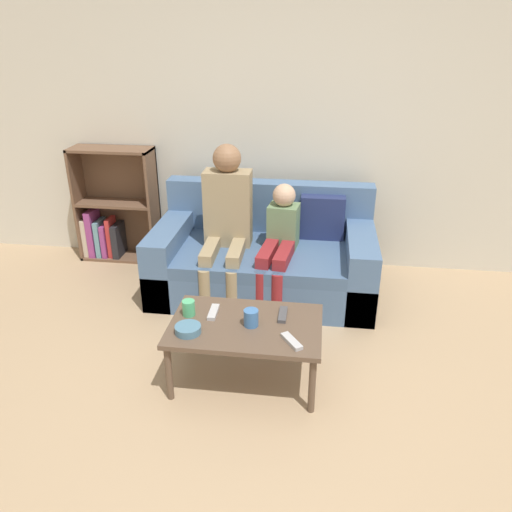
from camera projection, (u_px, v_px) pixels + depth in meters
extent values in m
plane|color=tan|center=(246.00, 446.00, 2.61)|extent=(22.00, 22.00, 0.00)
cube|color=beige|center=(287.00, 118.00, 4.20)|extent=(12.00, 0.06, 2.60)
cube|color=#4C6B93|center=(263.00, 274.00, 4.10)|extent=(1.75, 0.98, 0.29)
cube|color=#466288|center=(262.00, 257.00, 3.94)|extent=(1.31, 0.80, 0.10)
cube|color=#4C6B93|center=(269.00, 206.00, 4.27)|extent=(1.75, 0.18, 0.42)
cube|color=#4C6B93|center=(172.00, 255.00, 4.14)|extent=(0.22, 0.98, 0.55)
cube|color=#4C6B93|center=(359.00, 265.00, 3.96)|extent=(0.22, 0.98, 0.55)
cube|color=navy|center=(322.00, 218.00, 4.09)|extent=(0.36, 0.12, 0.36)
cube|color=brown|center=(81.00, 203.00, 4.59)|extent=(0.02, 0.28, 1.04)
cube|color=brown|center=(154.00, 207.00, 4.51)|extent=(0.02, 0.28, 1.04)
cube|color=brown|center=(122.00, 201.00, 4.66)|extent=(0.72, 0.02, 1.04)
cube|color=brown|center=(123.00, 256.00, 4.76)|extent=(0.72, 0.28, 0.02)
cube|color=brown|center=(117.00, 203.00, 4.54)|extent=(0.68, 0.28, 0.02)
cube|color=brown|center=(110.00, 149.00, 4.34)|extent=(0.72, 0.28, 0.02)
cube|color=beige|center=(88.00, 236.00, 4.71)|extent=(0.05, 0.19, 0.36)
cube|color=#993D84|center=(94.00, 232.00, 4.69)|extent=(0.06, 0.23, 0.44)
cube|color=#6699A8|center=(101.00, 237.00, 4.70)|extent=(0.05, 0.21, 0.34)
cube|color=#993D84|center=(107.00, 239.00, 4.70)|extent=(0.04, 0.22, 0.31)
cube|color=red|center=(112.00, 237.00, 4.67)|extent=(0.04, 0.17, 0.37)
cube|color=#232328|center=(119.00, 240.00, 4.69)|extent=(0.06, 0.23, 0.31)
cylinder|color=brown|center=(169.00, 373.00, 2.88)|extent=(0.04, 0.04, 0.36)
cylinder|color=brown|center=(312.00, 385.00, 2.78)|extent=(0.04, 0.04, 0.36)
cylinder|color=brown|center=(191.00, 326.00, 3.33)|extent=(0.04, 0.04, 0.36)
cylinder|color=brown|center=(315.00, 335.00, 3.23)|extent=(0.04, 0.04, 0.36)
cube|color=brown|center=(246.00, 326.00, 2.97)|extent=(0.90, 0.58, 0.03)
cylinder|color=#9E8966|center=(205.00, 294.00, 3.70)|extent=(0.09, 0.09, 0.39)
cylinder|color=#9E8966|center=(232.00, 295.00, 3.68)|extent=(0.09, 0.09, 0.39)
cube|color=#9E8966|center=(210.00, 250.00, 3.83)|extent=(0.11, 0.44, 0.09)
cube|color=#9E8966|center=(237.00, 251.00, 3.81)|extent=(0.11, 0.44, 0.09)
cube|color=#9E8966|center=(228.00, 208.00, 3.95)|extent=(0.37, 0.21, 0.60)
sphere|color=#936B4C|center=(227.00, 158.00, 3.78)|extent=(0.22, 0.22, 0.22)
cylinder|color=maroon|center=(260.00, 296.00, 3.67)|extent=(0.10, 0.10, 0.39)
cylinder|color=maroon|center=(277.00, 298.00, 3.64)|extent=(0.10, 0.10, 0.39)
cube|color=maroon|center=(268.00, 252.00, 3.79)|extent=(0.15, 0.45, 0.09)
cube|color=maroon|center=(285.00, 254.00, 3.77)|extent=(0.15, 0.45, 0.09)
cube|color=#66845B|center=(283.00, 226.00, 3.96)|extent=(0.25, 0.22, 0.34)
sphere|color=#D1A889|center=(284.00, 195.00, 3.85)|extent=(0.18, 0.18, 0.18)
cylinder|color=#4CB77A|center=(189.00, 308.00, 3.04)|extent=(0.08, 0.08, 0.10)
cylinder|color=#3D70B2|center=(251.00, 318.00, 2.93)|extent=(0.09, 0.09, 0.10)
cube|color=#B7B7BC|center=(292.00, 341.00, 2.78)|extent=(0.14, 0.17, 0.02)
cube|color=#47474C|center=(283.00, 315.00, 3.04)|extent=(0.05, 0.17, 0.02)
cube|color=#B7B7BC|center=(213.00, 312.00, 3.07)|extent=(0.05, 0.17, 0.02)
cylinder|color=teal|center=(188.00, 329.00, 2.87)|extent=(0.15, 0.15, 0.05)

